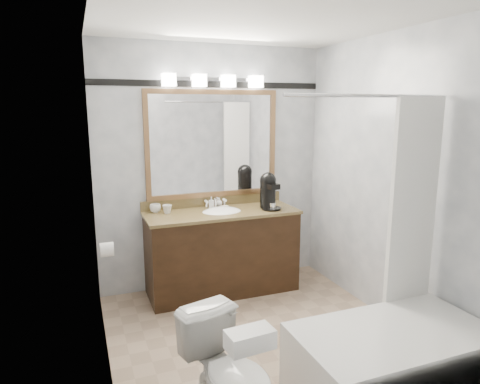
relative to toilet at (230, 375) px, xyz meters
name	(u,v)px	position (x,y,z in m)	size (l,w,h in m)	color
room	(264,190)	(0.57, 0.82, 0.91)	(2.42, 2.62, 2.52)	tan
vanity	(222,250)	(0.57, 1.84, 0.10)	(1.53, 0.58, 0.97)	black
mirror	(213,144)	(0.57, 2.11, 1.16)	(1.40, 0.04, 1.10)	olive
vanity_light_bar	(214,81)	(0.57, 2.05, 1.79)	(1.02, 0.14, 0.12)	silver
accent_stripe	(212,84)	(0.57, 2.12, 1.76)	(2.40, 0.01, 0.06)	black
bathtub	(393,352)	(1.13, -0.07, -0.06)	(1.30, 0.75, 1.96)	white
tp_roll	(107,250)	(-0.57, 1.49, 0.36)	(0.12, 0.12, 0.11)	white
toilet	(230,375)	(0.00, 0.00, 0.00)	(0.38, 0.67, 0.68)	white
tissue_box	(250,339)	(0.00, -0.30, 0.39)	(0.24, 0.13, 0.10)	white
coffee_maker	(268,190)	(1.06, 1.78, 0.70)	(0.19, 0.24, 0.38)	black
cup_left	(155,208)	(-0.06, 2.03, 0.55)	(0.11, 0.11, 0.08)	white
cup_right	(167,209)	(0.05, 1.95, 0.55)	(0.09, 0.09, 0.08)	white
soap_bottle_a	(211,202)	(0.52, 2.02, 0.57)	(0.05, 0.05, 0.12)	white
soap_bottle_b	(219,202)	(0.62, 2.06, 0.56)	(0.07, 0.07, 0.09)	white
soap_bar	(224,207)	(0.64, 1.96, 0.52)	(0.08, 0.05, 0.02)	beige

